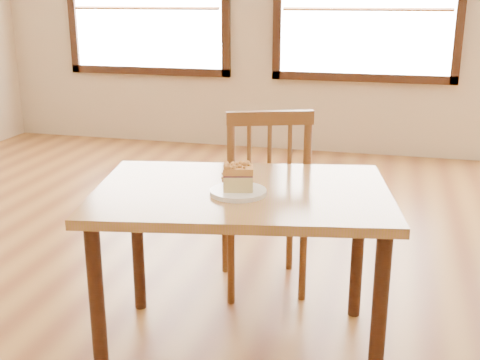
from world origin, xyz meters
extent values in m
cube|color=black|center=(-1.90, 3.97, 0.76)|extent=(1.76, 0.06, 0.08)
cube|color=#955B22|center=(-1.90, 3.94, 1.39)|extent=(1.56, 0.05, 0.03)
cube|color=black|center=(0.30, 3.97, 0.76)|extent=(1.76, 0.06, 0.08)
cube|color=#955B22|center=(0.30, 3.94, 1.39)|extent=(1.56, 0.05, 0.03)
cube|color=#9C643C|center=(0.03, 0.33, 0.73)|extent=(1.34, 1.02, 0.04)
cylinder|color=black|center=(-0.44, -0.10, 0.35)|extent=(0.06, 0.06, 0.71)
cylinder|color=black|center=(0.62, 0.10, 0.35)|extent=(0.06, 0.06, 0.71)
cylinder|color=black|center=(-0.56, 0.56, 0.35)|extent=(0.06, 0.06, 0.71)
cylinder|color=black|center=(0.50, 0.76, 0.35)|extent=(0.06, 0.06, 0.71)
cube|color=brown|center=(-0.02, 0.96, 0.49)|extent=(0.59, 0.59, 0.04)
cylinder|color=brown|center=(0.09, 1.20, 0.22)|extent=(0.04, 0.04, 0.47)
cylinder|color=brown|center=(-0.25, 1.07, 0.22)|extent=(0.04, 0.04, 0.47)
cylinder|color=brown|center=(0.22, 0.85, 0.22)|extent=(0.04, 0.04, 0.47)
cylinder|color=brown|center=(-0.13, 0.72, 0.22)|extent=(0.04, 0.04, 0.47)
cylinder|color=brown|center=(0.23, 0.83, 0.74)|extent=(0.04, 0.04, 0.50)
cylinder|color=brown|center=(-0.12, 0.70, 0.74)|extent=(0.04, 0.04, 0.50)
cube|color=brown|center=(0.05, 0.77, 0.97)|extent=(0.40, 0.18, 0.07)
cylinder|color=brown|center=(0.15, 0.80, 0.73)|extent=(0.02, 0.02, 0.43)
cylinder|color=brown|center=(0.05, 0.77, 0.73)|extent=(0.02, 0.02, 0.43)
cylinder|color=brown|center=(-0.04, 0.73, 0.73)|extent=(0.02, 0.02, 0.43)
cylinder|color=white|center=(0.03, 0.26, 0.76)|extent=(0.23, 0.23, 0.02)
cylinder|color=white|center=(0.03, 0.26, 0.75)|extent=(0.16, 0.16, 0.01)
cube|color=#DABC7B|center=(0.03, 0.26, 0.80)|extent=(0.13, 0.11, 0.06)
cube|color=#441336|center=(0.03, 0.26, 0.84)|extent=(0.13, 0.11, 0.01)
cube|color=#C5753E|center=(0.03, 0.26, 0.85)|extent=(0.14, 0.12, 0.03)
sphere|color=#C5753E|center=(0.03, 0.25, 0.87)|extent=(0.01, 0.01, 0.01)
sphere|color=#C5753E|center=(0.06, 0.28, 0.87)|extent=(0.02, 0.02, 0.02)
sphere|color=#C5753E|center=(0.07, 0.25, 0.87)|extent=(0.02, 0.02, 0.02)
sphere|color=#C5753E|center=(0.03, 0.24, 0.87)|extent=(0.02, 0.02, 0.02)
sphere|color=#C5753E|center=(0.03, 0.25, 0.87)|extent=(0.01, 0.01, 0.01)
sphere|color=#C5753E|center=(0.01, 0.24, 0.87)|extent=(0.01, 0.01, 0.01)
sphere|color=#C5753E|center=(0.01, 0.25, 0.87)|extent=(0.03, 0.03, 0.03)
sphere|color=#C5753E|center=(0.06, 0.27, 0.87)|extent=(0.02, 0.02, 0.02)
sphere|color=#C5753E|center=(0.01, 0.23, 0.87)|extent=(0.02, 0.02, 0.02)
sphere|color=#C5753E|center=(0.04, 0.29, 0.87)|extent=(0.02, 0.02, 0.02)
sphere|color=#C5753E|center=(0.04, 0.25, 0.87)|extent=(0.01, 0.01, 0.01)
sphere|color=#C5753E|center=(0.03, 0.28, 0.87)|extent=(0.02, 0.02, 0.02)
sphere|color=#C5753E|center=(0.06, 0.30, 0.87)|extent=(0.01, 0.01, 0.01)
sphere|color=#C5753E|center=(0.07, 0.28, 0.87)|extent=(0.02, 0.02, 0.02)
sphere|color=#C5753E|center=(0.06, 0.27, 0.87)|extent=(0.02, 0.02, 0.02)
sphere|color=#C5753E|center=(0.00, 0.26, 0.87)|extent=(0.02, 0.02, 0.02)
sphere|color=#C5753E|center=(0.06, 0.28, 0.87)|extent=(0.02, 0.02, 0.02)
sphere|color=#C5753E|center=(0.00, 0.26, 0.87)|extent=(0.02, 0.02, 0.02)
sphere|color=#C5753E|center=(-0.01, 0.24, 0.87)|extent=(0.02, 0.02, 0.02)
sphere|color=#C5753E|center=(0.03, 0.23, 0.87)|extent=(0.02, 0.02, 0.02)
sphere|color=#C5753E|center=(0.01, 0.27, 0.87)|extent=(0.01, 0.01, 0.01)
sphere|color=#C5753E|center=(0.01, 0.27, 0.87)|extent=(0.02, 0.02, 0.02)
sphere|color=#C5753E|center=(-0.03, 0.24, 0.84)|extent=(0.01, 0.01, 0.01)
sphere|color=#C5753E|center=(-0.03, 0.24, 0.82)|extent=(0.01, 0.01, 0.01)
sphere|color=#C5753E|center=(-0.03, 0.26, 0.84)|extent=(0.01, 0.01, 0.01)
camera|label=1|loc=(0.61, -1.96, 1.52)|focal=45.00mm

